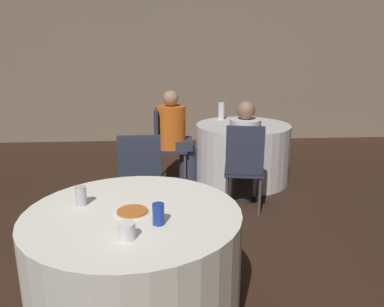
% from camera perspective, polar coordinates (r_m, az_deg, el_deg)
% --- Properties ---
extents(wall_back, '(16.00, 0.06, 2.80)m').
position_cam_1_polar(wall_back, '(7.00, -5.83, 13.28)').
color(wall_back, gray).
rests_on(wall_back, ground_plane).
extents(table_near, '(1.30, 1.30, 0.75)m').
position_cam_1_polar(table_near, '(2.45, -8.64, -16.76)').
color(table_near, white).
rests_on(table_near, ground_plane).
extents(table_far, '(1.20, 1.20, 0.75)m').
position_cam_1_polar(table_far, '(4.92, 7.66, 0.11)').
color(table_far, white).
rests_on(table_far, ground_plane).
extents(chair_near_north, '(0.41, 0.42, 0.95)m').
position_cam_1_polar(chair_near_north, '(3.34, -7.94, -4.14)').
color(chair_near_north, '#2D3347').
rests_on(chair_near_north, ground_plane).
extents(chair_far_west, '(0.42, 0.41, 0.95)m').
position_cam_1_polar(chair_far_west, '(4.81, -4.34, 2.13)').
color(chair_far_west, '#2D3347').
rests_on(chair_far_west, ground_plane).
extents(chair_far_south, '(0.46, 0.47, 0.95)m').
position_cam_1_polar(chair_far_south, '(3.89, 7.97, -1.26)').
color(chair_far_south, '#2D3347').
rests_on(chair_far_south, ground_plane).
extents(person_orange_shirt, '(0.52, 0.37, 1.19)m').
position_cam_1_polar(person_orange_shirt, '(4.79, -2.46, 2.76)').
color(person_orange_shirt, '#33384C').
rests_on(person_orange_shirt, ground_plane).
extents(person_white_shirt, '(0.36, 0.50, 1.17)m').
position_cam_1_polar(person_white_shirt, '(4.04, 7.93, -0.19)').
color(person_white_shirt, '#282828').
rests_on(person_white_shirt, ground_plane).
extents(pizza_plate_near, '(0.20, 0.20, 0.02)m').
position_cam_1_polar(pizza_plate_near, '(2.26, -9.07, -8.76)').
color(pizza_plate_near, white).
rests_on(pizza_plate_near, table_near).
extents(soda_can_blue, '(0.07, 0.07, 0.12)m').
position_cam_1_polar(soda_can_blue, '(2.08, -5.14, -9.17)').
color(soda_can_blue, '#1E38A5').
rests_on(soda_can_blue, table_near).
extents(soda_can_silver, '(0.07, 0.07, 0.12)m').
position_cam_1_polar(soda_can_silver, '(2.42, -16.54, -6.20)').
color(soda_can_silver, silver).
rests_on(soda_can_silver, table_near).
extents(cup_near, '(0.09, 0.09, 0.09)m').
position_cam_1_polar(cup_near, '(1.96, -9.93, -11.56)').
color(cup_near, white).
rests_on(cup_near, table_near).
extents(bottle_far, '(0.09, 0.09, 0.23)m').
position_cam_1_polar(bottle_far, '(5.14, 4.49, 6.47)').
color(bottle_far, white).
rests_on(bottle_far, table_far).
extents(cup_far, '(0.07, 0.07, 0.11)m').
position_cam_1_polar(cup_far, '(4.74, 8.26, 4.80)').
color(cup_far, red).
rests_on(cup_far, table_far).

